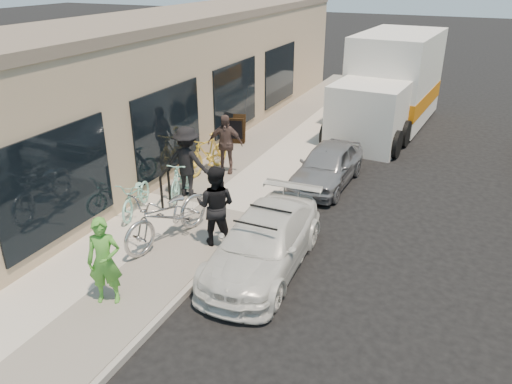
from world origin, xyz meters
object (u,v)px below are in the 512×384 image
(cruiser_bike_a, at_px, (181,177))
(bystander_b, at_px, (225,144))
(sedan_silver, at_px, (328,165))
(moving_truck, at_px, (390,87))
(tandem_bike, at_px, (168,215))
(bystander_a, at_px, (187,162))
(sandwich_board, at_px, (236,129))
(sedan_white, at_px, (264,242))
(woman_rider, at_px, (104,261))
(cruiser_bike_b, at_px, (136,196))
(man_standing, at_px, (216,206))
(bike_rack, at_px, (165,185))
(cruiser_bike_c, at_px, (207,154))

(cruiser_bike_a, relative_size, bystander_b, 0.98)
(sedan_silver, bearing_deg, moving_truck, 87.67)
(tandem_bike, xyz_separation_m, bystander_a, (-0.84, 2.20, 0.30))
(cruiser_bike_a, distance_m, bystander_b, 1.91)
(sandwich_board, bearing_deg, bystander_a, -96.86)
(sedan_white, distance_m, woman_rider, 3.07)
(sedan_white, relative_size, cruiser_bike_a, 2.39)
(cruiser_bike_b, bearing_deg, sedan_white, -27.37)
(sandwich_board, xyz_separation_m, moving_truck, (4.11, 4.49, 0.87))
(bystander_a, distance_m, bystander_b, 1.82)
(sedan_white, bearing_deg, man_standing, 165.78)
(moving_truck, height_order, cruiser_bike_b, moving_truck)
(moving_truck, relative_size, man_standing, 4.00)
(sedan_silver, height_order, cruiser_bike_a, cruiser_bike_a)
(sandwich_board, relative_size, cruiser_bike_a, 0.55)
(cruiser_bike_b, bearing_deg, moving_truck, 52.42)
(bike_rack, xyz_separation_m, woman_rider, (1.24, -3.68, 0.27))
(man_standing, bearing_deg, cruiser_bike_b, -20.73)
(sandwich_board, distance_m, woman_rider, 8.82)
(tandem_bike, relative_size, man_standing, 1.34)
(cruiser_bike_a, height_order, bystander_a, bystander_a)
(bike_rack, xyz_separation_m, bystander_a, (0.22, 0.73, 0.38))
(tandem_bike, height_order, cruiser_bike_c, tandem_bike)
(sandwich_board, bearing_deg, sedan_silver, -42.17)
(sedan_silver, xyz_separation_m, cruiser_bike_c, (-3.30, -0.85, 0.13))
(woman_rider, xyz_separation_m, bystander_a, (-1.02, 4.41, 0.11))
(man_standing, distance_m, cruiser_bike_c, 4.09)
(tandem_bike, distance_m, woman_rider, 2.22)
(bike_rack, bearing_deg, sandwich_board, 95.79)
(man_standing, relative_size, bystander_a, 0.96)
(cruiser_bike_c, relative_size, bystander_a, 1.00)
(tandem_bike, height_order, man_standing, man_standing)
(woman_rider, xyz_separation_m, cruiser_bike_b, (-1.65, 3.06, -0.37))
(sedan_silver, height_order, cruiser_bike_c, cruiser_bike_c)
(tandem_bike, distance_m, cruiser_bike_b, 1.70)
(sedan_silver, relative_size, cruiser_bike_a, 2.00)
(sedan_white, relative_size, man_standing, 2.27)
(cruiser_bike_c, relative_size, bystander_b, 1.08)
(cruiser_bike_a, bearing_deg, tandem_bike, -79.02)
(cruiser_bike_c, bearing_deg, bike_rack, -76.91)
(woman_rider, distance_m, bystander_b, 6.28)
(moving_truck, height_order, bystander_b, moving_truck)
(bike_rack, height_order, tandem_bike, tandem_bike)
(sedan_silver, distance_m, bystander_a, 3.87)
(woman_rider, distance_m, bystander_a, 4.52)
(bike_rack, height_order, cruiser_bike_a, cruiser_bike_a)
(tandem_bike, relative_size, cruiser_bike_b, 1.42)
(man_standing, relative_size, cruiser_bike_a, 1.05)
(sedan_silver, height_order, bystander_a, bystander_a)
(bystander_a, bearing_deg, tandem_bike, 108.06)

